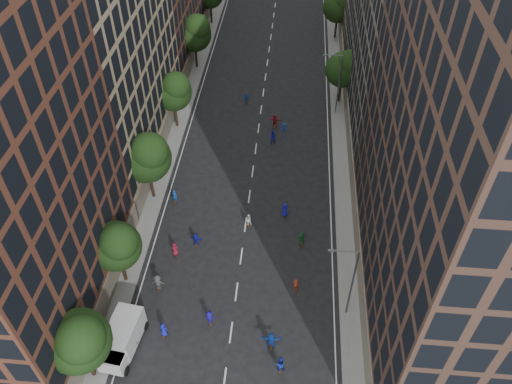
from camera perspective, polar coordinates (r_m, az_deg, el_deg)
ground at (r=68.60m, az=0.26°, el=7.06°), size 240.00×240.00×0.00m
sidewalk_left at (r=76.34m, az=-8.45°, el=10.83°), size 4.00×105.00×0.15m
sidewalk_right at (r=74.97m, az=10.06°, el=9.95°), size 4.00×105.00×0.15m
bldg_left_b at (r=60.04m, az=-19.46°, el=17.83°), size 14.00×26.00×34.00m
bldg_right_a at (r=40.43m, az=25.16°, el=4.43°), size 14.00×30.00×36.00m
bldg_right_b at (r=65.41m, az=18.53°, el=19.66°), size 14.00×28.00×33.00m
tree_left_0 at (r=42.55m, az=-19.55°, el=-15.70°), size 5.20×5.20×8.83m
tree_left_1 at (r=48.10m, az=-15.61°, el=-5.86°), size 4.80×4.80×8.21m
tree_left_2 at (r=55.57m, az=-12.33°, el=4.04°), size 5.60×5.60×9.45m
tree_left_3 at (r=66.82m, az=-9.38°, el=11.37°), size 5.00×5.00×8.58m
tree_left_4 at (r=80.31m, az=-6.99°, el=17.68°), size 5.40×5.40×9.08m
tree_right_a at (r=72.33m, az=10.10°, el=13.80°), size 5.00×5.00×8.39m
tree_right_b at (r=90.09m, az=9.54°, el=20.30°), size 5.20×5.20×8.83m
streetlamp_near at (r=45.16m, az=10.73°, el=-9.84°), size 2.64×0.22×9.06m
streetlamp_far at (r=70.01m, az=9.31°, el=12.38°), size 2.64×0.22×9.06m
cargo_van at (r=46.98m, az=-15.05°, el=-15.81°), size 3.25×5.74×2.91m
skater_0 at (r=47.48m, az=-10.49°, el=-15.25°), size 0.85×0.61×1.61m
skater_2 at (r=45.09m, az=2.76°, el=-19.05°), size 0.95×0.78×1.79m
skater_3 at (r=47.57m, az=-5.31°, el=-14.14°), size 1.13×0.77×1.63m
skater_4 at (r=47.28m, az=-14.00°, el=-16.45°), size 1.04×0.49×1.74m
skater_5 at (r=46.06m, az=1.74°, el=-16.59°), size 1.80×0.64×1.92m
skater_6 at (r=52.85m, az=-9.24°, el=-6.49°), size 0.93×0.76×1.63m
skater_7 at (r=49.65m, az=4.56°, el=-10.53°), size 0.59×0.41×1.55m
skater_8 at (r=55.00m, az=-0.89°, el=-3.24°), size 0.89×0.79×1.53m
skater_9 at (r=50.37m, az=-11.12°, el=-10.14°), size 1.20×0.70×1.85m
skater_10 at (r=53.15m, az=5.30°, el=-5.33°), size 1.23×0.87×1.94m
skater_11 at (r=53.49m, az=-6.85°, el=-5.42°), size 1.46×0.59×1.53m
skater_12 at (r=55.99m, az=3.30°, el=-2.06°), size 0.95×0.70×1.78m
skater_13 at (r=58.24m, az=-9.28°, el=-0.50°), size 0.69×0.52×1.74m
skater_14 at (r=65.87m, az=1.86°, el=6.30°), size 1.07×0.92×1.92m
skater_15 at (r=67.60m, az=3.19°, el=7.22°), size 1.14×0.78×1.63m
skater_16 at (r=73.59m, az=-1.12°, el=10.65°), size 0.99×0.48×1.64m
skater_17 at (r=68.78m, az=2.18°, el=8.11°), size 1.82×0.87×1.89m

